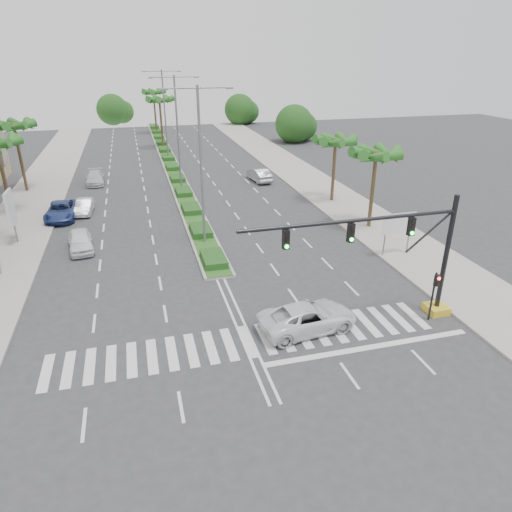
{
  "coord_description": "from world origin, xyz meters",
  "views": [
    {
      "loc": [
        -4.87,
        -19.71,
        14.09
      ],
      "look_at": [
        1.59,
        4.18,
        3.0
      ],
      "focal_mm": 32.0,
      "sensor_mm": 36.0,
      "label": 1
    }
  ],
  "objects_px": {
    "car_parked_d": "(95,178)",
    "car_crossing": "(308,317)",
    "car_parked_a": "(80,241)",
    "car_parked_b": "(85,206)",
    "car_parked_c": "(62,211)",
    "car_right": "(259,175)"
  },
  "relations": [
    {
      "from": "car_parked_d",
      "to": "car_crossing",
      "type": "relative_size",
      "value": 0.87
    },
    {
      "from": "car_parked_a",
      "to": "car_crossing",
      "type": "relative_size",
      "value": 0.79
    },
    {
      "from": "car_crossing",
      "to": "car_parked_d",
      "type": "bearing_deg",
      "value": 13.21
    },
    {
      "from": "car_parked_b",
      "to": "car_parked_d",
      "type": "bearing_deg",
      "value": 92.56
    },
    {
      "from": "car_crossing",
      "to": "car_parked_c",
      "type": "bearing_deg",
      "value": 26.36
    },
    {
      "from": "car_parked_a",
      "to": "car_parked_b",
      "type": "bearing_deg",
      "value": 84.41
    },
    {
      "from": "car_parked_c",
      "to": "car_parked_d",
      "type": "relative_size",
      "value": 1.13
    },
    {
      "from": "car_parked_d",
      "to": "car_crossing",
      "type": "height_order",
      "value": "car_crossing"
    },
    {
      "from": "car_parked_c",
      "to": "car_crossing",
      "type": "height_order",
      "value": "car_crossing"
    },
    {
      "from": "car_parked_d",
      "to": "car_parked_c",
      "type": "bearing_deg",
      "value": -102.3
    },
    {
      "from": "car_right",
      "to": "car_parked_d",
      "type": "bearing_deg",
      "value": -17.49
    },
    {
      "from": "car_crossing",
      "to": "car_right",
      "type": "bearing_deg",
      "value": -17.52
    },
    {
      "from": "car_parked_a",
      "to": "car_parked_c",
      "type": "xyz_separation_m",
      "value": [
        -2.25,
        8.22,
        0.01
      ]
    },
    {
      "from": "car_parked_c",
      "to": "car_right",
      "type": "distance_m",
      "value": 22.67
    },
    {
      "from": "car_crossing",
      "to": "car_right",
      "type": "distance_m",
      "value": 31.98
    },
    {
      "from": "car_parked_d",
      "to": "car_crossing",
      "type": "distance_m",
      "value": 37.57
    },
    {
      "from": "car_parked_d",
      "to": "car_right",
      "type": "bearing_deg",
      "value": -12.89
    },
    {
      "from": "car_parked_c",
      "to": "car_parked_b",
      "type": "bearing_deg",
      "value": 32.24
    },
    {
      "from": "car_parked_a",
      "to": "car_parked_c",
      "type": "relative_size",
      "value": 0.8
    },
    {
      "from": "car_parked_a",
      "to": "car_right",
      "type": "bearing_deg",
      "value": 33.32
    },
    {
      "from": "car_parked_b",
      "to": "car_right",
      "type": "bearing_deg",
      "value": 24.89
    },
    {
      "from": "car_parked_c",
      "to": "car_crossing",
      "type": "relative_size",
      "value": 0.98
    }
  ]
}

